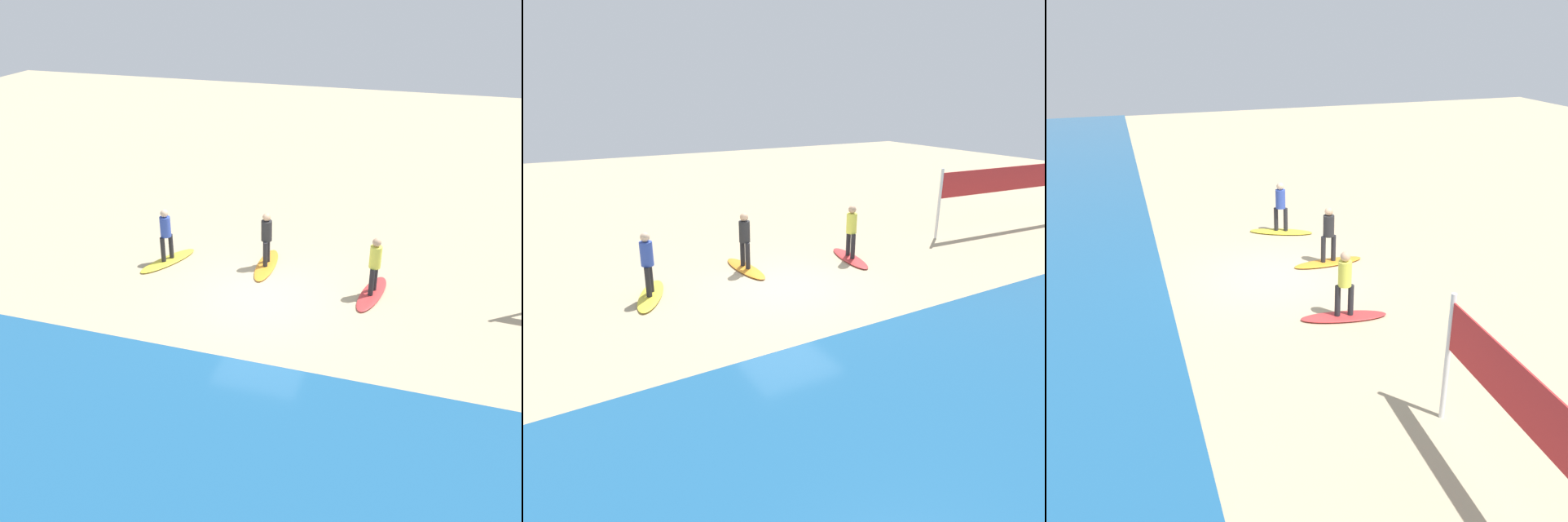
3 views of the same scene
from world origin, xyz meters
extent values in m
plane|color=tan|center=(0.00, 0.00, 0.00)|extent=(60.00, 60.00, 0.00)
ellipsoid|color=red|center=(-2.86, -0.89, 0.04)|extent=(0.91, 2.16, 0.09)
cylinder|color=#232328|center=(-2.83, -0.74, 0.48)|extent=(0.14, 0.14, 0.78)
cylinder|color=#232328|center=(-2.89, -1.05, 0.48)|extent=(0.14, 0.14, 0.78)
cylinder|color=#E0E04C|center=(-2.86, -0.89, 1.18)|extent=(0.32, 0.32, 0.62)
sphere|color=tan|center=(-2.86, -0.89, 1.61)|extent=(0.24, 0.24, 0.24)
ellipsoid|color=orange|center=(0.40, -1.67, 0.04)|extent=(0.68, 2.13, 0.09)
cylinder|color=#232328|center=(0.40, -1.51, 0.48)|extent=(0.14, 0.14, 0.78)
cylinder|color=#232328|center=(0.41, -1.83, 0.48)|extent=(0.14, 0.14, 0.78)
cylinder|color=#262628|center=(0.40, -1.67, 1.18)|extent=(0.32, 0.32, 0.62)
sphere|color=tan|center=(0.40, -1.67, 1.61)|extent=(0.24, 0.24, 0.24)
ellipsoid|color=yellow|center=(3.37, -1.07, 0.04)|extent=(1.37, 2.15, 0.09)
cylinder|color=#232328|center=(3.44, -0.92, 0.48)|extent=(0.14, 0.14, 0.78)
cylinder|color=#232328|center=(3.31, -1.21, 0.48)|extent=(0.14, 0.14, 0.78)
cylinder|color=#334CAD|center=(3.37, -1.07, 1.18)|extent=(0.32, 0.32, 0.62)
sphere|color=beige|center=(3.37, -1.07, 1.61)|extent=(0.24, 0.24, 0.24)
cylinder|color=silver|center=(-6.94, -1.22, 1.25)|extent=(0.10, 0.10, 2.50)
cube|color=red|center=(-11.43, -0.97, 1.90)|extent=(8.99, 0.54, 0.90)
camera|label=1|loc=(-3.93, 13.13, 8.17)|focal=39.76mm
camera|label=2|loc=(5.86, 10.31, 4.96)|focal=32.51mm
camera|label=3|loc=(-14.64, 3.85, 6.83)|focal=40.89mm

